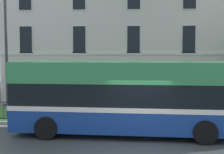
{
  "coord_description": "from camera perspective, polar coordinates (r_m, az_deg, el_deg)",
  "views": [
    {
      "loc": [
        -0.48,
        -11.0,
        3.52
      ],
      "look_at": [
        -1.3,
        5.21,
        2.33
      ],
      "focal_mm": 49.37,
      "sensor_mm": 36.0,
      "label": 1
    }
  ],
  "objects": [
    {
      "name": "georgian_townhouse",
      "position": [
        25.87,
        3.8,
        8.84
      ],
      "size": [
        18.58,
        10.39,
        10.94
      ],
      "color": "silver",
      "rests_on": "ground_plane"
    },
    {
      "name": "iron_verge_railing",
      "position": [
        15.67,
        4.32,
        -6.46
      ],
      "size": [
        18.11,
        0.04,
        0.97
      ],
      "color": "black",
      "rests_on": "ground_plane"
    },
    {
      "name": "street_lamp_post",
      "position": [
        17.39,
        -19.03,
        6.36
      ],
      "size": [
        0.36,
        0.24,
        7.25
      ],
      "color": "#333338",
      "rests_on": "ground_plane"
    },
    {
      "name": "litter_bin",
      "position": [
        16.99,
        -10.0,
        -5.58
      ],
      "size": [
        0.48,
        0.48,
        1.05
      ],
      "color": "black",
      "rests_on": "ground_plane"
    },
    {
      "name": "ground_plane",
      "position": [
        12.28,
        5.16,
        -12.55
      ],
      "size": [
        60.0,
        56.0,
        0.18
      ],
      "color": "#3E4548"
    },
    {
      "name": "single_decker_bus",
      "position": [
        13.47,
        2.56,
        -3.63
      ],
      "size": [
        9.88,
        3.08,
        3.2
      ],
      "rotation": [
        0.0,
        0.0,
        -0.06
      ],
      "color": "navy",
      "rests_on": "ground_plane"
    }
  ]
}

